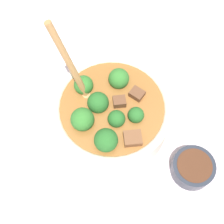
% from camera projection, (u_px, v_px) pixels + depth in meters
% --- Properties ---
extents(ground_plane, '(4.00, 4.00, 0.00)m').
position_uv_depth(ground_plane, '(112.00, 123.00, 0.66)').
color(ground_plane, silver).
extents(stew_bowl, '(0.23, 0.23, 0.25)m').
position_uv_depth(stew_bowl, '(111.00, 113.00, 0.61)').
color(stew_bowl, beige).
rests_on(stew_bowl, ground_plane).
extents(condiment_bowl, '(0.08, 0.08, 0.04)m').
position_uv_depth(condiment_bowl, '(193.00, 168.00, 0.60)').
color(condiment_bowl, '#232833').
rests_on(condiment_bowl, ground_plane).
extents(empty_plate, '(0.24, 0.24, 0.02)m').
position_uv_depth(empty_plate, '(163.00, 21.00, 0.77)').
color(empty_plate, white).
rests_on(empty_plate, ground_plane).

